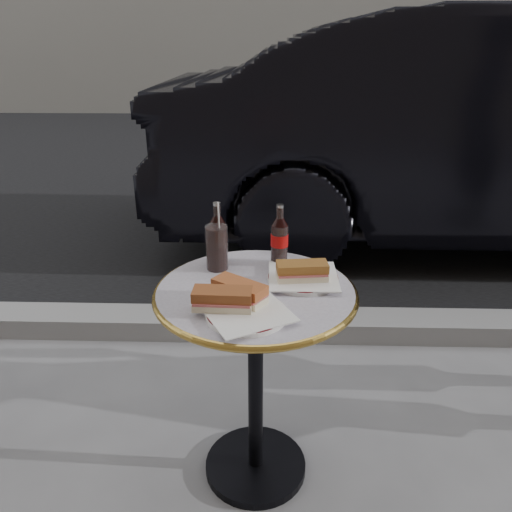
{
  "coord_description": "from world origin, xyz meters",
  "views": [
    {
      "loc": [
        0.04,
        -1.34,
        1.44
      ],
      "look_at": [
        0.0,
        0.05,
        0.82
      ],
      "focal_mm": 35.0,
      "sensor_mm": 36.0,
      "label": 1
    }
  ],
  "objects_px": {
    "plate_left": "(247,314)",
    "cola_bottle_left": "(218,233)",
    "cola_bottle_right": "(280,235)",
    "bistro_table": "(256,386)",
    "plate_right": "(303,278)",
    "parked_car": "(495,133)",
    "cola_glass": "(217,248)"
  },
  "relations": [
    {
      "from": "cola_bottle_left",
      "to": "plate_right",
      "type": "bearing_deg",
      "value": -25.27
    },
    {
      "from": "cola_glass",
      "to": "parked_car",
      "type": "height_order",
      "value": "parked_car"
    },
    {
      "from": "cola_bottle_right",
      "to": "cola_glass",
      "type": "xyz_separation_m",
      "value": [
        -0.2,
        -0.04,
        -0.03
      ]
    },
    {
      "from": "plate_right",
      "to": "parked_car",
      "type": "relative_size",
      "value": 0.05
    },
    {
      "from": "plate_left",
      "to": "parked_car",
      "type": "distance_m",
      "value": 3.01
    },
    {
      "from": "bistro_table",
      "to": "cola_glass",
      "type": "height_order",
      "value": "cola_glass"
    },
    {
      "from": "bistro_table",
      "to": "parked_car",
      "type": "distance_m",
      "value": 2.9
    },
    {
      "from": "bistro_table",
      "to": "parked_car",
      "type": "height_order",
      "value": "parked_car"
    },
    {
      "from": "cola_bottle_left",
      "to": "parked_car",
      "type": "distance_m",
      "value": 2.79
    },
    {
      "from": "bistro_table",
      "to": "cola_glass",
      "type": "bearing_deg",
      "value": 132.31
    },
    {
      "from": "cola_bottle_right",
      "to": "bistro_table",
      "type": "bearing_deg",
      "value": -111.53
    },
    {
      "from": "plate_left",
      "to": "cola_bottle_right",
      "type": "bearing_deg",
      "value": 74.94
    },
    {
      "from": "cola_bottle_right",
      "to": "cola_glass",
      "type": "distance_m",
      "value": 0.21
    },
    {
      "from": "bistro_table",
      "to": "plate_left",
      "type": "distance_m",
      "value": 0.41
    },
    {
      "from": "bistro_table",
      "to": "plate_right",
      "type": "distance_m",
      "value": 0.41
    },
    {
      "from": "plate_right",
      "to": "cola_bottle_left",
      "type": "distance_m",
      "value": 0.32
    },
    {
      "from": "plate_right",
      "to": "cola_bottle_right",
      "type": "distance_m",
      "value": 0.17
    },
    {
      "from": "cola_bottle_left",
      "to": "cola_glass",
      "type": "bearing_deg",
      "value": -88.13
    },
    {
      "from": "cola_bottle_right",
      "to": "cola_glass",
      "type": "bearing_deg",
      "value": -167.92
    },
    {
      "from": "bistro_table",
      "to": "cola_bottle_left",
      "type": "height_order",
      "value": "cola_bottle_left"
    },
    {
      "from": "cola_bottle_right",
      "to": "parked_car",
      "type": "relative_size",
      "value": 0.04
    },
    {
      "from": "bistro_table",
      "to": "cola_glass",
      "type": "relative_size",
      "value": 4.89
    },
    {
      "from": "bistro_table",
      "to": "plate_left",
      "type": "relative_size",
      "value": 3.24
    },
    {
      "from": "cola_glass",
      "to": "parked_car",
      "type": "xyz_separation_m",
      "value": [
        1.78,
        2.2,
        -0.01
      ]
    },
    {
      "from": "bistro_table",
      "to": "cola_bottle_left",
      "type": "relative_size",
      "value": 3.47
    },
    {
      "from": "cola_bottle_right",
      "to": "plate_right",
      "type": "bearing_deg",
      "value": -59.02
    },
    {
      "from": "bistro_table",
      "to": "plate_left",
      "type": "bearing_deg",
      "value": -97.03
    },
    {
      "from": "plate_left",
      "to": "cola_bottle_left",
      "type": "bearing_deg",
      "value": 107.46
    },
    {
      "from": "parked_car",
      "to": "cola_bottle_right",
      "type": "bearing_deg",
      "value": 144.23
    },
    {
      "from": "plate_left",
      "to": "cola_glass",
      "type": "xyz_separation_m",
      "value": [
        -0.11,
        0.3,
        0.07
      ]
    },
    {
      "from": "plate_right",
      "to": "cola_bottle_left",
      "type": "height_order",
      "value": "cola_bottle_left"
    },
    {
      "from": "bistro_table",
      "to": "cola_bottle_left",
      "type": "distance_m",
      "value": 0.53
    }
  ]
}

